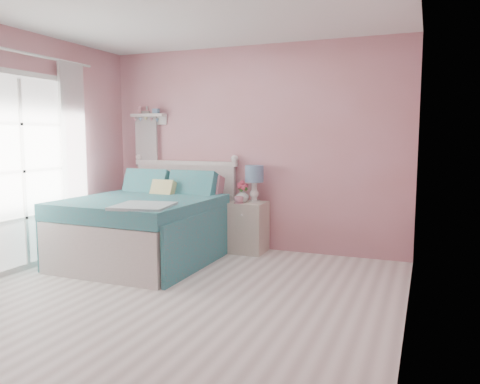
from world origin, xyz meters
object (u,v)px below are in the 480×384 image
Objects in this scene: bed at (149,226)px; table_lamp at (254,177)px; vase at (242,195)px; nightstand at (248,227)px; teacup at (239,200)px.

bed is 4.26× the size of table_lamp.
vase is (0.91, 0.73, 0.33)m from bed.
nightstand is 1.38× the size of table_lamp.
nightstand is 0.40m from teacup.
table_lamp reaches higher than nightstand.
table_lamp is (0.07, 0.05, 0.64)m from nightstand.
table_lamp is 0.28m from vase.
vase is 0.15m from teacup.
nightstand is 0.41m from vase.
vase is (-0.14, -0.06, -0.23)m from table_lamp.
teacup is (0.01, -0.14, -0.04)m from vase.
bed is at bearing -141.39° from vase.
nightstand is 3.66× the size of vase.
vase is at bearing -155.35° from table_lamp.
teacup is (-0.06, -0.15, 0.36)m from nightstand.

